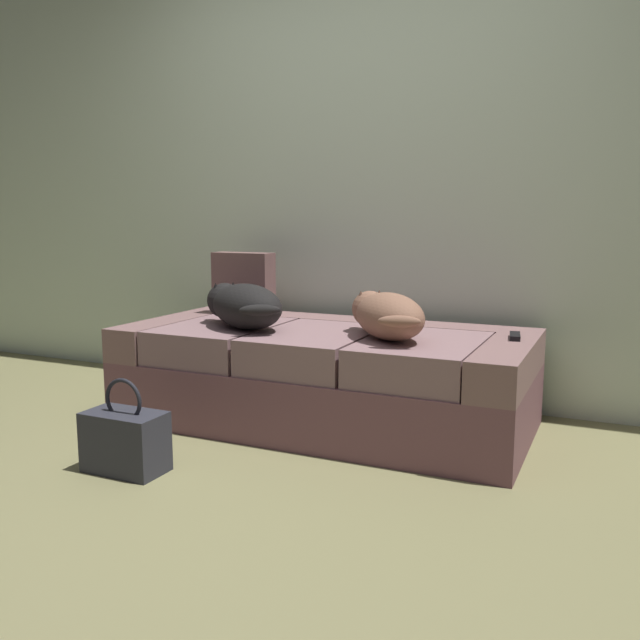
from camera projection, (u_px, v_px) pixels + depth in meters
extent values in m
plane|color=olive|center=(196.00, 508.00, 2.32)|extent=(10.00, 10.00, 0.00)
cube|color=silver|center=(371.00, 142.00, 3.63)|extent=(6.40, 0.10, 2.80)
cube|color=brown|center=(324.00, 392.00, 3.27)|extent=(1.94, 0.91, 0.30)
cube|color=#7F5C5B|center=(177.00, 333.00, 3.59)|extent=(0.20, 0.91, 0.17)
cube|color=#7F5C5B|center=(509.00, 362.00, 2.87)|extent=(0.20, 0.91, 0.17)
cube|color=#7F5C5B|center=(352.00, 334.00, 3.55)|extent=(1.54, 0.20, 0.17)
cube|color=gray|center=(223.00, 341.00, 3.35)|extent=(0.50, 0.69, 0.17)
cube|color=gray|center=(316.00, 349.00, 3.14)|extent=(0.50, 0.69, 0.17)
cube|color=gray|center=(422.00, 359.00, 2.93)|extent=(0.50, 0.69, 0.17)
ellipsoid|color=black|center=(247.00, 306.00, 3.20)|extent=(0.55, 0.47, 0.22)
sphere|color=black|center=(225.00, 300.00, 3.38)|extent=(0.18, 0.18, 0.18)
ellipsoid|color=black|center=(218.00, 301.00, 3.45)|extent=(0.12, 0.11, 0.06)
cone|color=black|center=(216.00, 288.00, 3.34)|extent=(0.05, 0.05, 0.05)
cone|color=black|center=(233.00, 287.00, 3.40)|extent=(0.05, 0.05, 0.05)
ellipsoid|color=black|center=(260.00, 310.00, 3.00)|extent=(0.19, 0.14, 0.05)
ellipsoid|color=#865C46|center=(389.00, 316.00, 2.92)|extent=(0.50, 0.50, 0.21)
sphere|color=#865C46|center=(370.00, 309.00, 3.12)|extent=(0.17, 0.17, 0.17)
ellipsoid|color=#50372A|center=(364.00, 309.00, 3.20)|extent=(0.11, 0.11, 0.06)
cone|color=#50372A|center=(361.00, 296.00, 3.10)|extent=(0.04, 0.04, 0.05)
cone|color=#50372A|center=(379.00, 295.00, 3.13)|extent=(0.04, 0.04, 0.05)
ellipsoid|color=#865C46|center=(399.00, 321.00, 2.72)|extent=(0.18, 0.09, 0.05)
cube|color=black|center=(515.00, 336.00, 2.96)|extent=(0.07, 0.16, 0.02)
cube|color=brown|center=(244.00, 284.00, 3.67)|extent=(0.34, 0.12, 0.34)
cube|color=#2C2D37|center=(125.00, 442.00, 2.64)|extent=(0.32, 0.18, 0.24)
torus|color=black|center=(123.00, 400.00, 2.62)|extent=(0.18, 0.02, 0.18)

